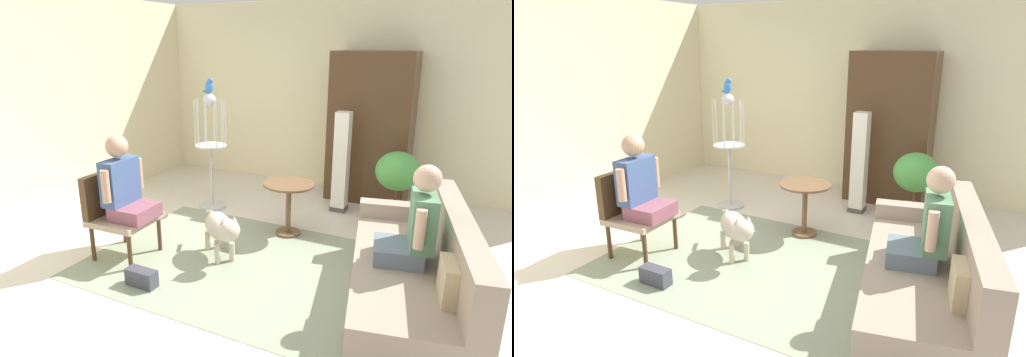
% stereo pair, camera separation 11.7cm
% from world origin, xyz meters
% --- Properties ---
extents(ground_plane, '(6.95, 6.95, 0.00)m').
position_xyz_m(ground_plane, '(0.00, 0.00, 0.00)').
color(ground_plane, beige).
extents(back_wall, '(6.37, 0.12, 2.73)m').
position_xyz_m(back_wall, '(0.00, 2.96, 1.36)').
color(back_wall, beige).
rests_on(back_wall, ground).
extents(left_wall, '(0.12, 6.39, 2.73)m').
position_xyz_m(left_wall, '(-2.94, 0.30, 1.36)').
color(left_wall, beige).
rests_on(left_wall, ground).
extents(area_rug, '(2.86, 2.14, 0.01)m').
position_xyz_m(area_rug, '(-0.15, 0.02, 0.00)').
color(area_rug, gray).
rests_on(area_rug, ground).
extents(couch, '(1.28, 2.22, 0.83)m').
position_xyz_m(couch, '(1.52, 0.04, 0.28)').
color(couch, gray).
rests_on(couch, ground).
extents(armchair, '(0.59, 0.59, 0.87)m').
position_xyz_m(armchair, '(-1.36, -0.35, 0.51)').
color(armchair, '#4C331E').
rests_on(armchair, ground).
extents(person_on_couch, '(0.51, 0.55, 0.82)m').
position_xyz_m(person_on_couch, '(1.48, 0.01, 0.73)').
color(person_on_couch, slate).
extents(person_on_armchair, '(0.46, 0.56, 0.83)m').
position_xyz_m(person_on_armchair, '(-1.21, -0.34, 0.77)').
color(person_on_armchair, '#894E5C').
extents(round_end_table, '(0.58, 0.58, 0.62)m').
position_xyz_m(round_end_table, '(0.03, 0.91, 0.44)').
color(round_end_table, brown).
rests_on(round_end_table, ground).
extents(dog, '(0.67, 0.60, 0.54)m').
position_xyz_m(dog, '(-0.34, 0.04, 0.33)').
color(dog, beige).
rests_on(dog, ground).
extents(bird_cage_stand, '(0.41, 0.41, 1.51)m').
position_xyz_m(bird_cage_stand, '(-1.23, 1.27, 0.78)').
color(bird_cage_stand, silver).
rests_on(bird_cage_stand, ground).
extents(parrot, '(0.17, 0.10, 0.19)m').
position_xyz_m(parrot, '(-1.23, 1.27, 1.60)').
color(parrot, blue).
rests_on(parrot, bird_cage_stand).
extents(potted_plant, '(0.52, 0.52, 0.90)m').
position_xyz_m(potted_plant, '(1.05, 1.77, 0.57)').
color(potted_plant, '#996047').
rests_on(potted_plant, ground).
extents(column_lamp, '(0.20, 0.20, 1.30)m').
position_xyz_m(column_lamp, '(0.33, 1.91, 0.64)').
color(column_lamp, '#4C4742').
rests_on(column_lamp, ground).
extents(armoire_cabinet, '(1.08, 0.56, 2.02)m').
position_xyz_m(armoire_cabinet, '(0.53, 2.55, 1.01)').
color(armoire_cabinet, '#4C331E').
rests_on(armoire_cabinet, ground).
extents(handbag, '(0.29, 0.12, 0.16)m').
position_xyz_m(handbag, '(-0.71, -0.75, 0.08)').
color(handbag, '#3F3F4C').
rests_on(handbag, ground).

